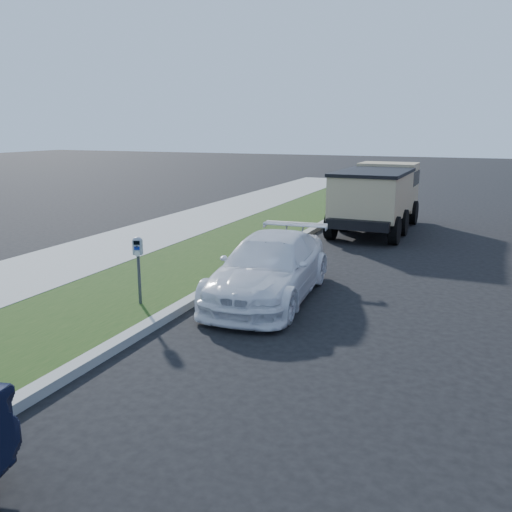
% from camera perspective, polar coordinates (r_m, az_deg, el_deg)
% --- Properties ---
extents(ground, '(120.00, 120.00, 0.00)m').
position_cam_1_polar(ground, '(9.51, 5.51, -7.92)').
color(ground, black).
rests_on(ground, ground).
extents(streetside, '(6.12, 50.00, 0.15)m').
position_cam_1_polar(streetside, '(13.69, -14.63, -1.34)').
color(streetside, gray).
rests_on(streetside, ground).
extents(parking_meter, '(0.21, 0.17, 1.32)m').
position_cam_1_polar(parking_meter, '(10.50, -12.31, 0.03)').
color(parking_meter, '#3F4247').
rests_on(parking_meter, ground).
extents(white_wagon, '(2.12, 4.55, 1.29)m').
position_cam_1_polar(white_wagon, '(11.13, 1.51, -1.21)').
color(white_wagon, white).
rests_on(white_wagon, ground).
extents(dump_truck, '(2.33, 5.63, 2.19)m').
position_cam_1_polar(dump_truck, '(19.06, 12.73, 6.38)').
color(dump_truck, black).
rests_on(dump_truck, ground).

